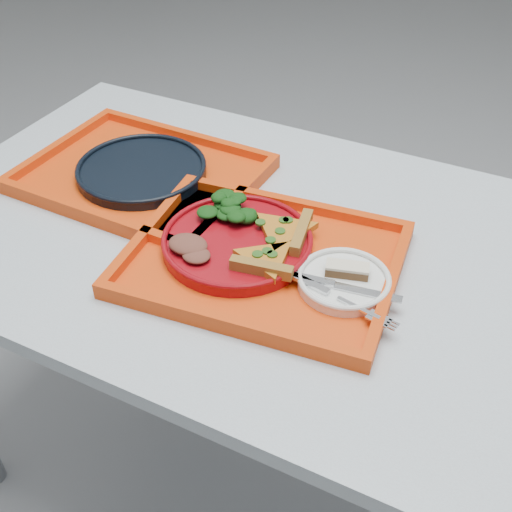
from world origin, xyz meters
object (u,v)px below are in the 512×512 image
dinner_plate (237,243)px  navy_plate (142,171)px  dessert_bar (347,270)px  tray_main (263,262)px  tray_far (143,177)px

dinner_plate → navy_plate: (-0.28, 0.12, -0.00)m
dessert_bar → tray_main: bearing=169.3°
tray_main → dinner_plate: 0.06m
tray_main → dinner_plate: size_ratio=1.73×
tray_main → dessert_bar: size_ratio=6.04×
tray_far → navy_plate: 0.01m
tray_far → navy_plate: navy_plate is taller
tray_main → navy_plate: bearing=152.6°
dinner_plate → navy_plate: 0.31m
tray_main → tray_far: size_ratio=1.00×
tray_far → dinner_plate: bearing=-22.0°
navy_plate → dessert_bar: bearing=-13.8°
tray_far → dinner_plate: dinner_plate is taller
dinner_plate → navy_plate: bearing=156.7°
tray_far → tray_main: bearing=-20.1°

